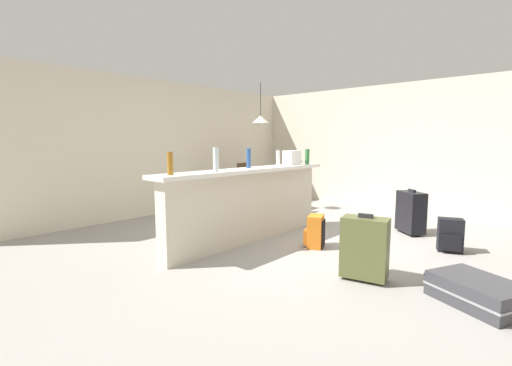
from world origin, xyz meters
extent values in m
cube|color=gray|center=(0.00, 0.00, -0.03)|extent=(13.00, 13.00, 0.05)
cube|color=beige|center=(0.00, 3.05, 1.25)|extent=(6.60, 0.10, 2.50)
cube|color=beige|center=(3.05, 0.30, 1.25)|extent=(0.10, 6.00, 2.50)
cube|color=beige|center=(-0.60, 0.47, 0.48)|extent=(2.80, 0.20, 0.96)
cube|color=white|center=(-0.60, 0.47, 0.98)|extent=(2.96, 0.40, 0.05)
cylinder|color=#9E661E|center=(-1.85, 0.47, 1.13)|extent=(0.07, 0.07, 0.25)
cylinder|color=silver|center=(-1.27, 0.38, 1.16)|extent=(0.07, 0.07, 0.30)
cylinder|color=#284C89|center=(-0.55, 0.52, 1.14)|extent=(0.06, 0.06, 0.27)
cylinder|color=silver|center=(0.07, 0.49, 1.12)|extent=(0.06, 0.06, 0.23)
cylinder|color=#2D6B38|center=(0.68, 0.38, 1.13)|extent=(0.07, 0.07, 0.24)
cube|color=silver|center=(0.40, 0.49, 1.12)|extent=(0.26, 0.18, 0.22)
cube|color=#332319|center=(1.12, 1.86, 0.72)|extent=(1.10, 0.80, 0.04)
cylinder|color=#332319|center=(0.63, 1.52, 0.35)|extent=(0.06, 0.06, 0.70)
cylinder|color=#332319|center=(1.61, 1.52, 0.35)|extent=(0.06, 0.06, 0.70)
cylinder|color=#332319|center=(0.63, 2.20, 0.35)|extent=(0.06, 0.06, 0.70)
cylinder|color=#332319|center=(1.61, 2.20, 0.35)|extent=(0.06, 0.06, 0.70)
cube|color=#4C331E|center=(1.07, 1.21, 0.43)|extent=(0.44, 0.44, 0.04)
cube|color=#4C331E|center=(1.05, 1.39, 0.69)|extent=(0.40, 0.07, 0.48)
cylinder|color=#4C331E|center=(0.92, 1.03, 0.21)|extent=(0.04, 0.04, 0.41)
cylinder|color=#4C331E|center=(1.24, 1.06, 0.21)|extent=(0.04, 0.04, 0.41)
cylinder|color=#4C331E|center=(0.89, 1.35, 0.21)|extent=(0.04, 0.04, 0.41)
cylinder|color=#4C331E|center=(1.21, 1.38, 0.21)|extent=(0.04, 0.04, 0.41)
cube|color=#4C331E|center=(1.19, 2.48, 0.43)|extent=(0.43, 0.43, 0.04)
cube|color=#4C331E|center=(1.21, 2.31, 0.69)|extent=(0.40, 0.07, 0.48)
cylinder|color=#4C331E|center=(1.34, 2.66, 0.21)|extent=(0.04, 0.04, 0.41)
cylinder|color=#4C331E|center=(1.02, 2.63, 0.21)|extent=(0.04, 0.04, 0.41)
cylinder|color=#4C331E|center=(1.36, 2.34, 0.21)|extent=(0.04, 0.04, 0.41)
cylinder|color=#4C331E|center=(1.05, 2.31, 0.21)|extent=(0.04, 0.04, 0.41)
cylinder|color=black|center=(1.19, 1.83, 2.17)|extent=(0.01, 0.01, 0.65)
cone|color=white|center=(1.19, 1.83, 1.80)|extent=(0.34, 0.34, 0.14)
sphere|color=white|center=(1.19, 1.83, 1.72)|extent=(0.07, 0.07, 0.07)
cube|color=#38383D|center=(-0.71, -2.29, 0.11)|extent=(0.73, 0.82, 0.22)
cube|color=gray|center=(-0.71, -2.29, 0.11)|extent=(0.74, 0.84, 0.02)
cube|color=#2D2D33|center=(-0.53, -1.92, 0.11)|extent=(0.22, 0.20, 0.02)
cube|color=black|center=(1.30, -1.05, 0.33)|extent=(0.46, 0.49, 0.60)
cylinder|color=black|center=(1.42, -0.91, 0.03)|extent=(0.06, 0.07, 0.06)
cylinder|color=black|center=(1.18, -1.20, 0.03)|extent=(0.06, 0.07, 0.06)
cube|color=#232328|center=(1.30, -1.05, 0.65)|extent=(0.12, 0.13, 0.04)
cube|color=orange|center=(-0.23, -0.37, 0.21)|extent=(0.33, 0.27, 0.42)
cube|color=#AB5918|center=(-0.27, -0.27, 0.14)|extent=(0.23, 0.14, 0.19)
cube|color=black|center=(-0.13, -0.44, 0.19)|extent=(0.04, 0.04, 0.36)
cube|color=black|center=(-0.26, -0.49, 0.19)|extent=(0.04, 0.04, 0.36)
cube|color=black|center=(0.74, -1.72, 0.21)|extent=(0.27, 0.33, 0.42)
cube|color=black|center=(0.64, -1.76, 0.14)|extent=(0.14, 0.23, 0.19)
cube|color=black|center=(0.81, -1.62, 0.19)|extent=(0.04, 0.04, 0.36)
cube|color=black|center=(0.86, -1.75, 0.19)|extent=(0.04, 0.04, 0.36)
cube|color=#51562D|center=(-0.84, -1.33, 0.33)|extent=(0.33, 0.48, 0.60)
cylinder|color=black|center=(-0.80, -1.51, 0.03)|extent=(0.04, 0.07, 0.06)
cylinder|color=black|center=(-0.88, -1.14, 0.03)|extent=(0.04, 0.07, 0.06)
cube|color=#232328|center=(-0.84, -1.33, 0.65)|extent=(0.07, 0.15, 0.04)
camera|label=1|loc=(-4.09, -2.81, 1.38)|focal=24.87mm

